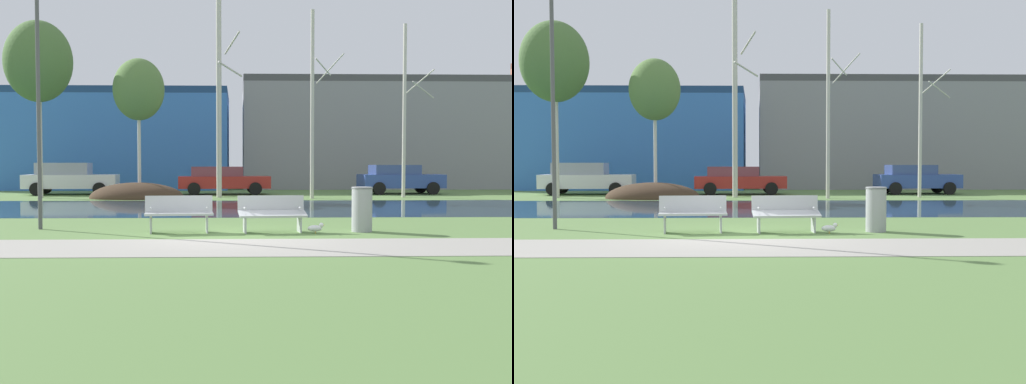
{
  "view_description": "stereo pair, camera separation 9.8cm",
  "coord_description": "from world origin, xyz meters",
  "views": [
    {
      "loc": [
        0.27,
        -14.24,
        1.7
      ],
      "look_at": [
        0.72,
        1.14,
        0.95
      ],
      "focal_mm": 44.68,
      "sensor_mm": 36.0,
      "label": 1
    },
    {
      "loc": [
        0.36,
        -14.24,
        1.7
      ],
      "look_at": [
        0.72,
        1.14,
        0.95
      ],
      "focal_mm": 44.68,
      "sensor_mm": 36.0,
      "label": 2
    }
  ],
  "objects": [
    {
      "name": "bench_right",
      "position": [
        1.09,
        0.81,
        0.47
      ],
      "size": [
        1.65,
        0.71,
        0.87
      ],
      "color": "#B2B5B7",
      "rests_on": "ground"
    },
    {
      "name": "trash_bin",
      "position": [
        3.26,
        0.91,
        0.56
      ],
      "size": [
        0.52,
        0.52,
        1.08
      ],
      "color": "#999B9E",
      "rests_on": "ground"
    },
    {
      "name": "parked_sedan_second_red",
      "position": [
        -0.49,
        18.05,
        0.75
      ],
      "size": [
        4.69,
        2.14,
        1.41
      ],
      "color": "maroon",
      "rests_on": "ground"
    },
    {
      "name": "parked_hatch_third_blue",
      "position": [
        8.61,
        18.3,
        0.79
      ],
      "size": [
        4.3,
        2.22,
        1.49
      ],
      "color": "#2D4793",
      "rests_on": "ground"
    },
    {
      "name": "streetlamp",
      "position": [
        -4.63,
        1.67,
        4.05
      ],
      "size": [
        0.32,
        0.32,
        6.2
      ],
      "color": "#4C4C51",
      "rests_on": "ground"
    },
    {
      "name": "building_grey_warehouse",
      "position": [
        9.5,
        27.23,
        3.39
      ],
      "size": [
        17.72,
        8.41,
        6.77
      ],
      "color": "gray",
      "rests_on": "ground"
    },
    {
      "name": "soil_mound",
      "position": [
        -4.31,
        14.9,
        0.0
      ],
      "size": [
        4.31,
        3.1,
        1.44
      ],
      "primitive_type": "ellipsoid",
      "color": "#423021",
      "rests_on": "ground"
    },
    {
      "name": "bench_left",
      "position": [
        -1.11,
        0.81,
        0.47
      ],
      "size": [
        1.65,
        0.71,
        0.87
      ],
      "color": "#B2B5B7",
      "rests_on": "ground"
    },
    {
      "name": "river_band",
      "position": [
        0.0,
        8.83,
        0.0
      ],
      "size": [
        80.0,
        8.22,
        0.01
      ],
      "primitive_type": "cube",
      "color": "#284256",
      "rests_on": "ground"
    },
    {
      "name": "ground_plane",
      "position": [
        0.0,
        10.0,
        0.0
      ],
      "size": [
        120.0,
        120.0,
        0.0
      ],
      "primitive_type": "plane",
      "color": "#5B7F42"
    },
    {
      "name": "parked_van_nearest_white",
      "position": [
        -8.21,
        18.15,
        0.83
      ],
      "size": [
        4.69,
        2.29,
        1.61
      ],
      "color": "silver",
      "rests_on": "ground"
    },
    {
      "name": "birch_center_right",
      "position": [
        8.1,
        15.29,
        4.09
      ],
      "size": [
        1.46,
        2.7,
        8.05
      ],
      "color": "beige",
      "rests_on": "ground"
    },
    {
      "name": "birch_center",
      "position": [
        3.68,
        14.45,
        4.31
      ],
      "size": [
        1.51,
        2.22,
        8.46
      ],
      "color": "beige",
      "rests_on": "ground"
    },
    {
      "name": "birch_center_left",
      "position": [
        -0.55,
        15.42,
        4.77
      ],
      "size": [
        1.22,
        2.05,
        9.39
      ],
      "color": "beige",
      "rests_on": "ground"
    },
    {
      "name": "seagull",
      "position": [
        2.1,
        0.53,
        0.13
      ],
      "size": [
        0.41,
        0.15,
        0.25
      ],
      "color": "white",
      "rests_on": "ground"
    },
    {
      "name": "birch_left",
      "position": [
        -4.2,
        14.97,
        4.93
      ],
      "size": [
        2.33,
        2.33,
        6.34
      ],
      "color": "beige",
      "rests_on": "ground"
    },
    {
      "name": "paved_path_strip",
      "position": [
        0.0,
        -1.82,
        0.01
      ],
      "size": [
        60.0,
        2.56,
        0.01
      ],
      "primitive_type": "cube",
      "color": "#9E998E",
      "rests_on": "ground"
    },
    {
      "name": "birch_far_left",
      "position": [
        -8.82,
        15.38,
        6.22
      ],
      "size": [
        3.09,
        3.09,
        8.1
      ],
      "color": "beige",
      "rests_on": "ground"
    },
    {
      "name": "building_blue_store",
      "position": [
        -7.76,
        26.27,
        2.98
      ],
      "size": [
        14.93,
        8.37,
        5.96
      ],
      "color": "#3870C6",
      "rests_on": "ground"
    }
  ]
}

